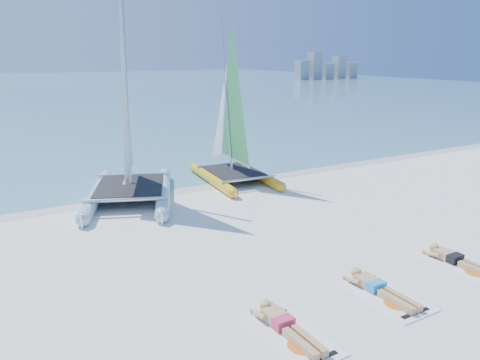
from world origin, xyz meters
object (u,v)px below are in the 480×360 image
Objects in this scene: towel_a at (291,335)px; sunbather_a at (285,324)px; catamaran_yellow at (229,128)px; sunbather_c at (457,259)px; sunbather_b at (378,287)px; towel_c at (464,267)px; towel_b at (384,296)px; catamaran_blue at (127,133)px.

sunbather_a is at bearing 90.00° from towel_a.
sunbather_c is at bearing -79.36° from catamaran_yellow.
towel_c is at bearing -3.13° from sunbather_b.
catamaran_yellow is 9.72m from towel_c.
sunbather_b is (0.00, 0.19, 0.11)m from towel_b.
catamaran_yellow is 3.33× the size of towel_a.
catamaran_yellow reaches higher than sunbather_b.
towel_a is at bearing -176.15° from towel_b.
towel_a and towel_b have the same top height.
towel_b is at bearing -90.00° from sunbather_b.
catamaran_blue is 4.28× the size of sunbather_a.
sunbather_b is 0.93× the size of towel_c.
sunbather_c is (-0.00, 0.19, 0.11)m from towel_c.
catamaran_yellow is 3.33× the size of towel_c.
sunbather_c is at bearing 90.00° from towel_c.
towel_b is at bearing -53.10° from catamaran_blue.
catamaran_yellow is at bearing 94.98° from sunbather_c.
towel_b is 2.56m from sunbather_c.
sunbather_b is 2.55m from towel_c.
sunbather_b is at bearing 176.87° from towel_c.
sunbather_c is (4.94, 0.41, 0.11)m from towel_a.
towel_b is at bearing -178.81° from towel_c.
catamaran_blue reaches higher than towel_b.
catamaran_yellow is 10.72m from towel_a.
towel_a is 2.42m from sunbather_b.
towel_c is at bearing 2.48° from towel_a.
towel_a is 0.22m from sunbather_a.
catamaran_blue reaches higher than sunbather_a.
catamaran_yellow reaches higher than towel_a.
sunbather_b and sunbather_c have the same top height.
catamaran_blue is 4.28× the size of sunbather_c.
catamaran_yellow reaches higher than towel_c.
towel_a is at bearing -175.30° from sunbather_c.
towel_c is (4.91, -8.85, -2.19)m from catamaran_blue.
catamaran_yellow reaches higher than towel_b.
towel_c is at bearing -90.00° from sunbather_c.
sunbather_b is (2.39, 0.16, 0.00)m from sunbather_a.
catamaran_yellow is 9.69m from sunbather_b.
sunbather_b reaches higher than towel_a.
towel_b is at bearing -174.50° from sunbather_c.
catamaran_blue is 4.28× the size of sunbather_b.
catamaran_blue is 3.99× the size of towel_b.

